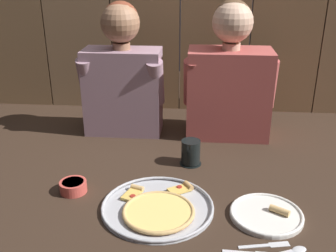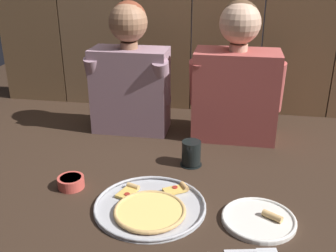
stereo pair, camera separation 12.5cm
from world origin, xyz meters
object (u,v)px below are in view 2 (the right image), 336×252
object	(u,v)px
drinking_glass	(191,153)
pizza_tray	(150,207)
diner_left	(130,73)
diner_right	(236,79)
dipping_bowl	(71,182)
dinner_plate	(259,219)

from	to	relation	value
drinking_glass	pizza_tray	bearing A→B (deg)	-106.14
diner_left	diner_right	xyz separation A→B (m)	(0.49, 0.00, -0.00)
dipping_bowl	diner_right	xyz separation A→B (m)	(0.58, 0.57, 0.26)
dinner_plate	diner_right	world-z (taller)	diner_right
diner_right	dipping_bowl	bearing A→B (deg)	-135.46
dipping_bowl	diner_right	distance (m)	0.85
drinking_glass	dipping_bowl	bearing A→B (deg)	-149.00
pizza_tray	dinner_plate	size ratio (longest dim) A/B	1.60
pizza_tray	diner_left	xyz separation A→B (m)	(-0.23, 0.66, 0.28)
drinking_glass	diner_right	xyz separation A→B (m)	(0.16, 0.32, 0.23)
dinner_plate	drinking_glass	size ratio (longest dim) A/B	2.30
dipping_bowl	diner_left	bearing A→B (deg)	81.65
pizza_tray	diner_left	bearing A→B (deg)	109.63
drinking_glass	diner_right	world-z (taller)	diner_right
pizza_tray	dipping_bowl	xyz separation A→B (m)	(-0.32, 0.09, 0.01)
drinking_glass	dipping_bowl	size ratio (longest dim) A/B	1.07
dinner_plate	dipping_bowl	bearing A→B (deg)	171.98
pizza_tray	diner_right	size ratio (longest dim) A/B	0.61
diner_right	drinking_glass	bearing A→B (deg)	-116.87
pizza_tray	dinner_plate	distance (m)	0.36
pizza_tray	diner_right	world-z (taller)	diner_right
pizza_tray	diner_right	xyz separation A→B (m)	(0.26, 0.66, 0.27)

